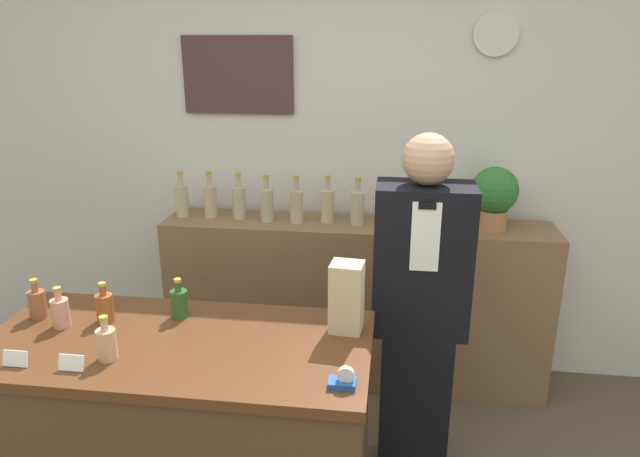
# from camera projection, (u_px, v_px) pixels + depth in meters

# --- Properties ---
(back_wall) EXTENTS (5.20, 0.09, 2.70)m
(back_wall) POSITION_uv_depth(u_px,v_px,m) (336.00, 154.00, 3.39)
(back_wall) COLOR silver
(back_wall) RESTS_ON ground_plane
(back_shelf) EXTENTS (2.23, 0.37, 1.00)m
(back_shelf) POSITION_uv_depth(u_px,v_px,m) (355.00, 303.00, 3.41)
(back_shelf) COLOR brown
(back_shelf) RESTS_ON ground_plane
(display_counter) EXTENTS (1.46, 0.69, 0.93)m
(display_counter) POSITION_uv_depth(u_px,v_px,m) (185.00, 444.00, 2.28)
(display_counter) COLOR #4C331E
(display_counter) RESTS_ON ground_plane
(shopkeeper) EXTENTS (0.42, 0.26, 1.65)m
(shopkeeper) POSITION_uv_depth(u_px,v_px,m) (419.00, 317.00, 2.56)
(shopkeeper) COLOR black
(shopkeeper) RESTS_ON ground_plane
(potted_plant) EXTENTS (0.26, 0.26, 0.35)m
(potted_plant) POSITION_uv_depth(u_px,v_px,m) (494.00, 195.00, 3.09)
(potted_plant) COLOR #B27047
(potted_plant) RESTS_ON back_shelf
(paper_bag) EXTENTS (0.13, 0.12, 0.28)m
(paper_bag) POSITION_uv_depth(u_px,v_px,m) (347.00, 297.00, 2.17)
(paper_bag) COLOR tan
(paper_bag) RESTS_ON display_counter
(tape_dispenser) EXTENTS (0.09, 0.06, 0.07)m
(tape_dispenser) POSITION_uv_depth(u_px,v_px,m) (343.00, 380.00, 1.85)
(tape_dispenser) COLOR #1E4799
(tape_dispenser) RESTS_ON display_counter
(price_card_left) EXTENTS (0.09, 0.02, 0.06)m
(price_card_left) POSITION_uv_depth(u_px,v_px,m) (15.00, 359.00, 1.96)
(price_card_left) COLOR white
(price_card_left) RESTS_ON display_counter
(price_card_right) EXTENTS (0.09, 0.02, 0.06)m
(price_card_right) POSITION_uv_depth(u_px,v_px,m) (71.00, 363.00, 1.94)
(price_card_right) COLOR white
(price_card_right) RESTS_ON display_counter
(counter_bottle_0) EXTENTS (0.07, 0.07, 0.17)m
(counter_bottle_0) POSITION_uv_depth(u_px,v_px,m) (37.00, 303.00, 2.30)
(counter_bottle_0) COLOR brown
(counter_bottle_0) RESTS_ON display_counter
(counter_bottle_1) EXTENTS (0.07, 0.07, 0.17)m
(counter_bottle_1) POSITION_uv_depth(u_px,v_px,m) (60.00, 312.00, 2.23)
(counter_bottle_1) COLOR tan
(counter_bottle_1) RESTS_ON display_counter
(counter_bottle_2) EXTENTS (0.07, 0.07, 0.17)m
(counter_bottle_2) POSITION_uv_depth(u_px,v_px,m) (105.00, 307.00, 2.27)
(counter_bottle_2) COLOR brown
(counter_bottle_2) RESTS_ON display_counter
(counter_bottle_3) EXTENTS (0.07, 0.07, 0.17)m
(counter_bottle_3) POSITION_uv_depth(u_px,v_px,m) (107.00, 343.00, 2.00)
(counter_bottle_3) COLOR tan
(counter_bottle_3) RESTS_ON display_counter
(counter_bottle_4) EXTENTS (0.07, 0.07, 0.17)m
(counter_bottle_4) POSITION_uv_depth(u_px,v_px,m) (179.00, 302.00, 2.30)
(counter_bottle_4) COLOR #295324
(counter_bottle_4) RESTS_ON display_counter
(shelf_bottle_0) EXTENTS (0.08, 0.08, 0.27)m
(shelf_bottle_0) POSITION_uv_depth(u_px,v_px,m) (182.00, 199.00, 3.36)
(shelf_bottle_0) COLOR tan
(shelf_bottle_0) RESTS_ON back_shelf
(shelf_bottle_1) EXTENTS (0.08, 0.08, 0.27)m
(shelf_bottle_1) POSITION_uv_depth(u_px,v_px,m) (210.00, 200.00, 3.34)
(shelf_bottle_1) COLOR tan
(shelf_bottle_1) RESTS_ON back_shelf
(shelf_bottle_2) EXTENTS (0.08, 0.08, 0.27)m
(shelf_bottle_2) POSITION_uv_depth(u_px,v_px,m) (239.00, 201.00, 3.32)
(shelf_bottle_2) COLOR tan
(shelf_bottle_2) RESTS_ON back_shelf
(shelf_bottle_3) EXTENTS (0.08, 0.08, 0.27)m
(shelf_bottle_3) POSITION_uv_depth(u_px,v_px,m) (267.00, 204.00, 3.27)
(shelf_bottle_3) COLOR tan
(shelf_bottle_3) RESTS_ON back_shelf
(shelf_bottle_4) EXTENTS (0.08, 0.08, 0.27)m
(shelf_bottle_4) POSITION_uv_depth(u_px,v_px,m) (297.00, 205.00, 3.25)
(shelf_bottle_4) COLOR tan
(shelf_bottle_4) RESTS_ON back_shelf
(shelf_bottle_5) EXTENTS (0.08, 0.08, 0.27)m
(shelf_bottle_5) POSITION_uv_depth(u_px,v_px,m) (327.00, 205.00, 3.25)
(shelf_bottle_5) COLOR tan
(shelf_bottle_5) RESTS_ON back_shelf
(shelf_bottle_6) EXTENTS (0.08, 0.08, 0.27)m
(shelf_bottle_6) POSITION_uv_depth(u_px,v_px,m) (357.00, 207.00, 3.21)
(shelf_bottle_6) COLOR tan
(shelf_bottle_6) RESTS_ON back_shelf
(shelf_bottle_7) EXTENTS (0.08, 0.08, 0.27)m
(shelf_bottle_7) POSITION_uv_depth(u_px,v_px,m) (388.00, 208.00, 3.20)
(shelf_bottle_7) COLOR tan
(shelf_bottle_7) RESTS_ON back_shelf
(shelf_bottle_8) EXTENTS (0.08, 0.08, 0.27)m
(shelf_bottle_8) POSITION_uv_depth(u_px,v_px,m) (420.00, 209.00, 3.18)
(shelf_bottle_8) COLOR tan
(shelf_bottle_8) RESTS_ON back_shelf
(shelf_bottle_9) EXTENTS (0.08, 0.08, 0.27)m
(shelf_bottle_9) POSITION_uv_depth(u_px,v_px,m) (451.00, 209.00, 3.17)
(shelf_bottle_9) COLOR tan
(shelf_bottle_9) RESTS_ON back_shelf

